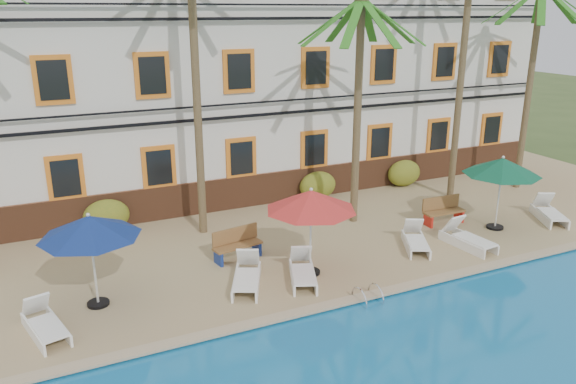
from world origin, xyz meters
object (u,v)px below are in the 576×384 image
umbrella_blue (89,227)px  palm_d (466,29)px  palm_b (194,45)px  palm_e (533,59)px  palm_c (359,78)px  umbrella_red (311,201)px  umbrella_green (502,167)px  lounger_f (549,212)px  lounger_a (45,324)px  bench_right (443,210)px  bench_left (236,244)px  lounger_c (303,271)px  lounger_b (247,276)px  lounger_e (467,238)px  lounger_d (416,240)px  pool_ladder (368,299)px

umbrella_blue → palm_d: bearing=12.5°
palm_b → palm_e: bearing=-3.2°
palm_c → palm_d: (4.88, 0.68, 1.46)m
umbrella_red → umbrella_green: size_ratio=1.00×
lounger_f → lounger_a: bearing=-178.6°
umbrella_blue → bench_right: (11.55, 0.87, -1.62)m
palm_d → umbrella_red: (-8.15, -3.72, -4.23)m
palm_e → bench_left: 13.97m
lounger_c → bench_right: 6.58m
palm_b → lounger_a: size_ratio=5.20×
palm_b → umbrella_red: palm_b is taller
palm_e → lounger_b: 14.67m
palm_e → umbrella_green: bearing=-143.6°
palm_d → lounger_e: size_ratio=5.37×
lounger_f → bench_left: 11.13m
lounger_c → palm_e: bearing=17.9°
palm_d → umbrella_green: palm_d is taller
umbrella_blue → lounger_d: size_ratio=1.33×
palm_c → lounger_c: (-3.65, -3.33, -4.64)m
pool_ladder → palm_c: bearing=62.2°
palm_b → lounger_f: palm_b is taller
lounger_c → bench_left: (-1.13, 2.11, 0.19)m
palm_e → lounger_f: (-2.01, -3.36, -4.94)m
palm_c → lounger_e: 6.11m
umbrella_red → bench_left: size_ratio=1.61×
umbrella_blue → umbrella_red: bearing=-6.9°
lounger_d → lounger_a: bearing=-177.9°
lounger_d → bench_right: bearing=32.1°
palm_d → lounger_f: bearing=-69.2°
lounger_a → bench_left: bench_left is taller
umbrella_green → lounger_e: size_ratio=1.32×
umbrella_green → lounger_f: 2.95m
umbrella_blue → bench_right: bearing=4.3°
lounger_c → lounger_d: lounger_c is taller
palm_c → umbrella_blue: size_ratio=3.13×
palm_d → lounger_f: 7.17m
palm_d → lounger_c: palm_d is taller
umbrella_blue → umbrella_green: umbrella_green is taller
palm_e → bench_left: (-13.02, -1.72, -4.76)m
lounger_f → bench_left: bench_left is taller
lounger_b → palm_c: bearing=30.1°
umbrella_red → lounger_c: (-0.38, -0.29, -1.87)m
bench_right → pool_ladder: 6.35m
lounger_b → lounger_c: 1.53m
umbrella_green → umbrella_red: bearing=-177.0°
lounger_a → palm_d: bearing=14.7°
palm_d → bench_left: size_ratio=6.56×
lounger_f → palm_d: bearing=110.8°
umbrella_blue → umbrella_green: (12.83, -0.30, 0.06)m
umbrella_green → lounger_b: (-9.09, -0.32, -1.86)m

